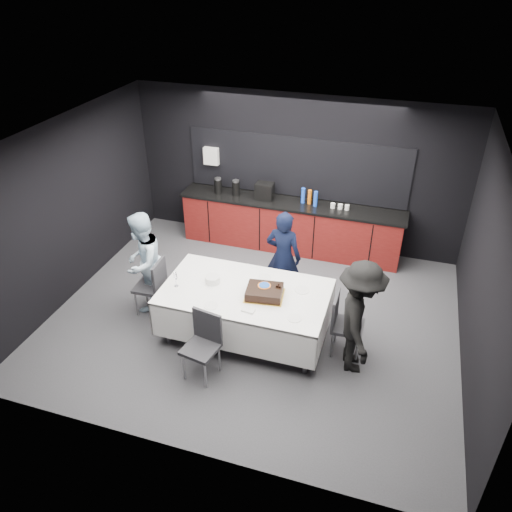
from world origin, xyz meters
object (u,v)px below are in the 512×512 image
(person_center, at_px, (283,257))
(person_right, at_px, (359,318))
(chair_near, at_px, (203,340))
(plate_stack, at_px, (213,279))
(chair_right, at_px, (342,320))
(cake_assembly, at_px, (264,292))
(champagne_flute, at_px, (175,277))
(person_left, at_px, (143,262))
(chair_left, at_px, (154,283))
(party_table, at_px, (245,299))

(person_center, xyz_separation_m, person_right, (1.32, -1.20, 0.04))
(chair_near, bearing_deg, plate_stack, 103.73)
(person_right, bearing_deg, person_center, 35.02)
(chair_right, distance_m, chair_near, 1.89)
(cake_assembly, height_order, champagne_flute, champagne_flute)
(plate_stack, xyz_separation_m, person_left, (-1.19, 0.15, -0.03))
(cake_assembly, relative_size, chair_right, 0.62)
(chair_left, xyz_separation_m, chair_near, (1.21, -0.97, 0.00))
(party_table, height_order, person_center, person_center)
(chair_left, height_order, person_left, person_left)
(chair_left, relative_size, chair_near, 1.00)
(chair_near, height_order, person_left, person_left)
(party_table, xyz_separation_m, person_left, (-1.70, 0.20, 0.16))
(chair_near, xyz_separation_m, person_left, (-1.42, 1.08, 0.26))
(person_center, distance_m, person_right, 1.78)
(cake_assembly, xyz_separation_m, chair_right, (1.08, 0.10, -0.31))
(plate_stack, xyz_separation_m, person_right, (2.10, -0.22, -0.02))
(champagne_flute, height_order, person_left, person_left)
(chair_near, height_order, person_right, person_right)
(plate_stack, height_order, champagne_flute, champagne_flute)
(chair_near, relative_size, person_center, 0.60)
(plate_stack, height_order, chair_near, chair_near)
(chair_near, height_order, person_center, person_center)
(chair_near, bearing_deg, champagne_flute, 134.81)
(cake_assembly, xyz_separation_m, chair_left, (-1.78, 0.13, -0.31))
(cake_assembly, height_order, plate_stack, cake_assembly)
(plate_stack, relative_size, chair_right, 0.23)
(party_table, xyz_separation_m, champagne_flute, (-0.96, -0.18, 0.30))
(person_left, bearing_deg, person_right, 80.58)
(party_table, height_order, plate_stack, plate_stack)
(champagne_flute, distance_m, chair_right, 2.38)
(chair_left, distance_m, person_center, 2.01)
(party_table, distance_m, person_right, 1.61)
(party_table, distance_m, champagne_flute, 1.02)
(champagne_flute, relative_size, person_right, 0.14)
(chair_right, relative_size, person_center, 0.60)
(cake_assembly, relative_size, chair_left, 0.62)
(cake_assembly, xyz_separation_m, champagne_flute, (-1.25, -0.15, 0.09))
(person_center, bearing_deg, party_table, 79.27)
(chair_left, height_order, chair_right, same)
(plate_stack, xyz_separation_m, chair_near, (0.23, -0.93, -0.30))
(party_table, relative_size, person_right, 1.42)
(party_table, relative_size, person_left, 1.45)
(cake_assembly, height_order, chair_near, cake_assembly)
(champagne_flute, bearing_deg, party_table, 10.88)
(chair_left, xyz_separation_m, person_right, (3.08, -0.26, 0.28))
(chair_left, bearing_deg, party_table, -3.56)
(cake_assembly, bearing_deg, party_table, 172.60)
(champagne_flute, relative_size, person_center, 0.14)
(party_table, xyz_separation_m, person_right, (1.59, -0.17, 0.17))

